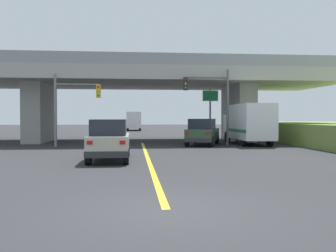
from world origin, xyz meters
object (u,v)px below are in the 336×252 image
at_px(traffic_signal_nearside, 213,97).
at_px(box_truck, 249,123).
at_px(highway_sign, 210,104).
at_px(semi_truck_distant, 134,121).
at_px(suv_lead, 109,140).
at_px(suv_crossing, 203,132).
at_px(traffic_signal_farside, 71,101).

bearing_deg(traffic_signal_nearside, box_truck, 15.58).
xyz_separation_m(box_truck, highway_sign, (-2.64, 2.03, 1.60)).
height_order(highway_sign, semi_truck_distant, highway_sign).
bearing_deg(semi_truck_distant, highway_sign, -78.55).
height_order(box_truck, traffic_signal_nearside, traffic_signal_nearside).
distance_m(suv_lead, suv_crossing, 11.53).
bearing_deg(traffic_signal_nearside, traffic_signal_farside, 179.79).
relative_size(suv_lead, suv_crossing, 0.91).
height_order(suv_crossing, semi_truck_distant, semi_truck_distant).
distance_m(suv_lead, highway_sign, 14.40).
height_order(suv_lead, traffic_signal_nearside, traffic_signal_nearside).
bearing_deg(box_truck, highway_sign, 142.48).
distance_m(traffic_signal_farside, semi_truck_distant, 34.30).
bearing_deg(traffic_signal_farside, suv_crossing, 2.05).
xyz_separation_m(suv_lead, semi_truck_distant, (1.26, 43.15, 0.59)).
xyz_separation_m(suv_lead, box_truck, (10.20, 10.02, 0.63)).
distance_m(traffic_signal_nearside, traffic_signal_farside, 10.47).
bearing_deg(semi_truck_distant, traffic_signal_nearside, -80.18).
xyz_separation_m(suv_crossing, semi_truck_distant, (-5.19, 33.60, 0.59)).
distance_m(suv_lead, traffic_signal_farside, 10.06).
relative_size(suv_lead, traffic_signal_farside, 0.89).
bearing_deg(highway_sign, box_truck, -37.52).
distance_m(box_truck, semi_truck_distant, 34.32).
height_order(box_truck, highway_sign, highway_sign).
relative_size(box_truck, semi_truck_distant, 0.99).
height_order(suv_lead, suv_crossing, same).
xyz_separation_m(suv_crossing, traffic_signal_nearside, (0.70, -0.39, 2.68)).
distance_m(traffic_signal_nearside, semi_truck_distant, 34.55).
relative_size(box_truck, traffic_signal_farside, 1.31).
distance_m(suv_lead, box_truck, 14.31).
bearing_deg(traffic_signal_farside, traffic_signal_nearside, -0.21).
bearing_deg(semi_truck_distant, suv_lead, -91.67).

